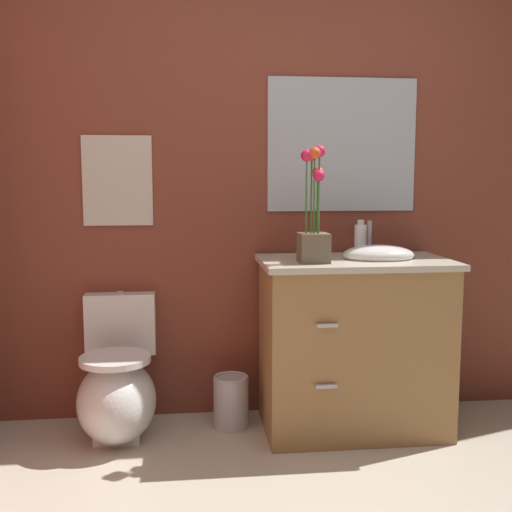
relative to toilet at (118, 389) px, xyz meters
name	(u,v)px	position (x,y,z in m)	size (l,w,h in m)	color
wall_back	(305,183)	(0.99, 0.30, 1.01)	(4.53, 0.05, 2.50)	brown
toilet	(118,389)	(0.00, 0.00, 0.00)	(0.38, 0.59, 0.69)	white
vanity_cabinet	(354,343)	(1.18, -0.03, 0.21)	(0.94, 0.56, 1.06)	#9E7242
flower_vase	(314,223)	(0.95, -0.12, 0.82)	(0.14, 0.14, 0.55)	brown
soap_bottle	(360,240)	(1.23, 0.08, 0.72)	(0.06, 0.06, 0.19)	white
trash_bin	(231,401)	(0.56, 0.06, -0.11)	(0.18, 0.18, 0.27)	#B7B7BC
wall_poster	(117,181)	(0.00, 0.27, 1.02)	(0.35, 0.01, 0.46)	beige
wall_mirror	(342,145)	(1.18, 0.27, 1.21)	(0.80, 0.01, 0.70)	#B2BCC6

